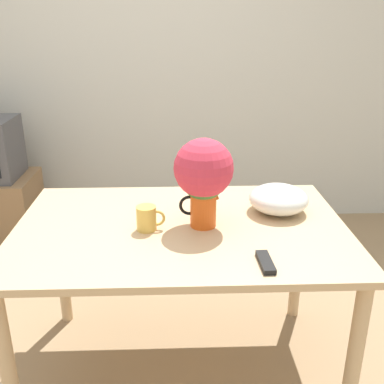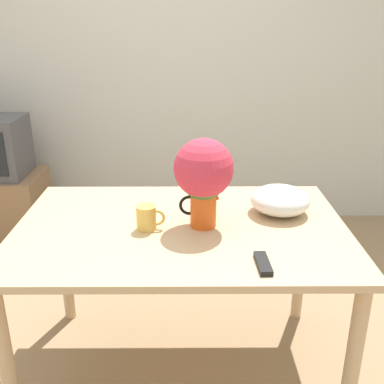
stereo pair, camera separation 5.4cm
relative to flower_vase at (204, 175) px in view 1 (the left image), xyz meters
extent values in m
plane|color=#9E7F5B|center=(-0.32, -0.06, -1.01)|extent=(12.00, 12.00, 0.00)
cube|color=silver|center=(-0.32, 1.84, 0.29)|extent=(8.00, 0.05, 2.60)
cube|color=tan|center=(-0.10, 0.00, -0.25)|extent=(1.42, 0.95, 0.03)
cylinder|color=tan|center=(-0.75, -0.41, -0.63)|extent=(0.06, 0.06, 0.75)
cylinder|color=tan|center=(0.56, -0.41, -0.63)|extent=(0.06, 0.06, 0.75)
cylinder|color=tan|center=(-0.75, 0.42, -0.63)|extent=(0.06, 0.06, 0.75)
cylinder|color=tan|center=(0.56, 0.42, -0.63)|extent=(0.06, 0.06, 0.75)
cylinder|color=#E05619|center=(0.00, 0.00, -0.15)|extent=(0.11, 0.11, 0.17)
cone|color=#E05619|center=(0.05, 0.00, -0.08)|extent=(0.04, 0.04, 0.04)
torus|color=black|center=(-0.06, 0.00, -0.14)|extent=(0.09, 0.01, 0.09)
sphere|color=#3D7033|center=(0.00, 0.00, -0.02)|extent=(0.19, 0.19, 0.19)
sphere|color=#CC3347|center=(0.00, 0.00, 0.03)|extent=(0.25, 0.25, 0.25)
cylinder|color=gold|center=(-0.24, -0.03, -0.18)|extent=(0.08, 0.08, 0.11)
torus|color=gold|center=(-0.20, -0.03, -0.18)|extent=(0.07, 0.01, 0.07)
ellipsoid|color=silver|center=(0.35, 0.14, -0.17)|extent=(0.27, 0.27, 0.13)
cube|color=black|center=(0.21, -0.34, -0.22)|extent=(0.05, 0.15, 0.02)
camera|label=1|loc=(-0.11, -1.74, 0.60)|focal=42.00mm
camera|label=2|loc=(-0.06, -1.74, 0.60)|focal=42.00mm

